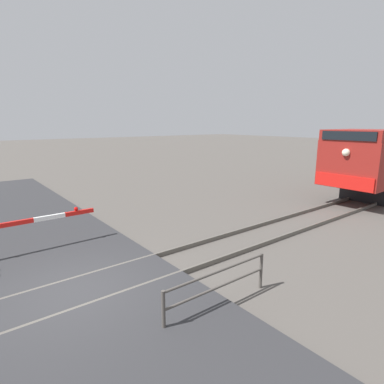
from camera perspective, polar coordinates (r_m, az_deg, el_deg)
name	(u,v)px	position (r m, az deg, el deg)	size (l,w,h in m)	color
ground_plane	(75,297)	(8.61, -20.39, -17.34)	(160.00, 160.00, 0.00)	#514C47
rail_track_left	(66,282)	(9.19, -21.85, -14.95)	(0.08, 80.00, 0.15)	#59544C
rail_track_right	(85,307)	(7.98, -18.76, -19.14)	(0.08, 80.00, 0.15)	#59544C
road_surface	(75,294)	(8.58, -20.43, -16.91)	(36.00, 5.40, 0.15)	#2D2D30
guard_railing	(218,283)	(7.42, 4.81, -16.09)	(0.08, 3.03, 0.95)	#4C4742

